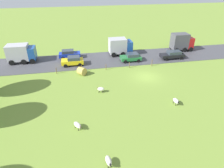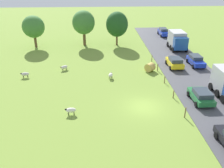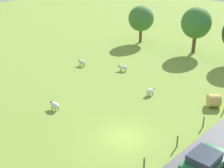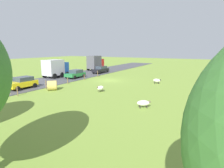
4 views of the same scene
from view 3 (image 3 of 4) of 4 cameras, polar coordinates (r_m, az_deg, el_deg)
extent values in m
plane|color=olive|center=(25.43, 2.34, -10.07)|extent=(160.00, 160.00, 0.00)
ellipsoid|color=silver|center=(39.16, 2.17, 3.16)|extent=(1.27, 1.07, 0.53)
ellipsoid|color=brown|center=(39.21, 1.37, 3.38)|extent=(0.32, 0.29, 0.20)
cylinder|color=#2D2823|center=(39.20, 1.66, 2.66)|extent=(0.07, 0.07, 0.28)
cylinder|color=#2D2823|center=(39.46, 1.74, 2.80)|extent=(0.07, 0.07, 0.28)
cylinder|color=#2D2823|center=(39.09, 2.59, 2.58)|extent=(0.07, 0.07, 0.28)
cylinder|color=#2D2823|center=(39.36, 2.66, 2.73)|extent=(0.07, 0.07, 0.28)
ellipsoid|color=beige|center=(41.07, -5.67, 4.09)|extent=(1.18, 0.63, 0.51)
ellipsoid|color=black|center=(41.38, -6.23, 4.39)|extent=(0.28, 0.21, 0.20)
cylinder|color=#2D2823|center=(41.29, -6.10, 3.66)|extent=(0.07, 0.07, 0.33)
cylinder|color=#2D2823|center=(41.48, -5.84, 3.77)|extent=(0.07, 0.07, 0.33)
cylinder|color=#2D2823|center=(40.89, -5.46, 3.49)|extent=(0.07, 0.07, 0.33)
cylinder|color=#2D2823|center=(41.08, -5.20, 3.59)|extent=(0.07, 0.07, 0.33)
ellipsoid|color=silver|center=(29.87, -10.80, -3.90)|extent=(1.12, 0.59, 0.54)
ellipsoid|color=black|center=(30.19, -11.43, -3.39)|extent=(0.27, 0.19, 0.20)
cylinder|color=#2D2823|center=(30.18, -11.33, -4.43)|extent=(0.07, 0.07, 0.32)
cylinder|color=#2D2823|center=(30.33, -10.89, -4.24)|extent=(0.07, 0.07, 0.32)
cylinder|color=#2D2823|center=(29.74, -10.61, -4.80)|extent=(0.07, 0.07, 0.32)
cylinder|color=#2D2823|center=(29.90, -10.16, -4.61)|extent=(0.07, 0.07, 0.32)
ellipsoid|color=silver|center=(32.53, 7.22, -1.31)|extent=(0.80, 1.08, 0.56)
ellipsoid|color=brown|center=(32.74, 7.87, -0.94)|extent=(0.24, 0.30, 0.20)
cylinder|color=#2D2823|center=(32.94, 7.39, -1.69)|extent=(0.07, 0.07, 0.31)
cylinder|color=#2D2823|center=(32.73, 7.72, -1.88)|extent=(0.07, 0.07, 0.31)
cylinder|color=#2D2823|center=(32.65, 6.65, -1.89)|extent=(0.07, 0.07, 0.31)
cylinder|color=#2D2823|center=(32.43, 6.97, -2.09)|extent=(0.07, 0.07, 0.31)
cylinder|color=tan|center=(31.56, 18.72, -3.01)|extent=(1.72, 1.72, 1.28)
cylinder|color=brown|center=(52.43, 5.42, 9.20)|extent=(0.50, 0.50, 2.51)
ellipsoid|color=#3D7533|center=(51.81, 5.54, 12.25)|extent=(4.26, 4.26, 4.24)
cylinder|color=brown|center=(48.03, 15.26, 7.39)|extent=(0.56, 0.56, 2.87)
ellipsoid|color=#3D7533|center=(47.30, 15.67, 11.09)|extent=(4.45, 4.45, 4.65)
cylinder|color=brown|center=(21.61, 6.07, -15.05)|extent=(0.12, 0.12, 1.24)
cylinder|color=brown|center=(24.54, 12.26, -10.59)|extent=(0.12, 0.12, 1.03)
cylinder|color=brown|center=(27.75, 16.96, -6.86)|extent=(0.12, 0.12, 1.02)
cube|color=#237238|center=(22.61, 17.27, -13.97)|extent=(1.99, 3.87, 0.61)
cube|color=#333D47|center=(22.05, 17.10, -13.11)|extent=(1.75, 2.13, 0.56)
cylinder|color=black|center=(24.05, 16.49, -12.25)|extent=(0.22, 0.64, 0.64)
cylinder|color=black|center=(22.22, 13.28, -15.19)|extent=(0.22, 0.64, 0.64)
camera|label=1|loc=(49.44, -14.36, 23.78)|focal=32.06mm
camera|label=2|loc=(20.02, -67.53, 9.62)|focal=37.74mm
camera|label=4|loc=(53.23, 9.40, 13.84)|focal=29.46mm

